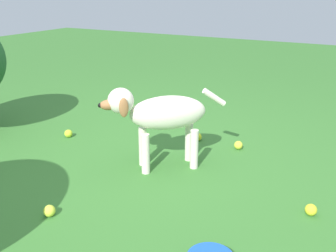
{
  "coord_description": "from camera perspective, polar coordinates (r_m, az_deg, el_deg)",
  "views": [
    {
      "loc": [
        1.32,
        -1.92,
        1.2
      ],
      "look_at": [
        0.17,
        0.22,
        0.3
      ],
      "focal_mm": 40.71,
      "sensor_mm": 36.0,
      "label": 1
    }
  ],
  "objects": [
    {
      "name": "tennis_ball_2",
      "position": [
        3.01,
        10.49,
        -2.83
      ],
      "size": [
        0.07,
        0.07,
        0.07
      ],
      "primitive_type": "sphere",
      "color": "#CFD537",
      "rests_on": "ground"
    },
    {
      "name": "tennis_ball_3",
      "position": [
        3.13,
        4.47,
        -1.63
      ],
      "size": [
        0.07,
        0.07,
        0.07
      ],
      "primitive_type": "sphere",
      "color": "#CBD72B",
      "rests_on": "ground"
    },
    {
      "name": "tennis_ball_1",
      "position": [
        2.3,
        20.61,
        -11.66
      ],
      "size": [
        0.07,
        0.07,
        0.07
      ],
      "primitive_type": "sphere",
      "color": "yellow",
      "rests_on": "ground"
    },
    {
      "name": "ground",
      "position": [
        2.62,
        -5.5,
        -7.04
      ],
      "size": [
        14.0,
        14.0,
        0.0
      ],
      "primitive_type": "plane",
      "color": "#38722D"
    },
    {
      "name": "tennis_ball_0",
      "position": [
        2.25,
        -17.34,
        -12.03
      ],
      "size": [
        0.07,
        0.07,
        0.07
      ],
      "primitive_type": "sphere",
      "color": "#D5E23E",
      "rests_on": "ground"
    },
    {
      "name": "dog",
      "position": [
        2.55,
        -1.11,
        1.72
      ],
      "size": [
        0.68,
        0.61,
        0.59
      ],
      "rotation": [
        0.0,
        0.0,
        3.87
      ],
      "color": "silver",
      "rests_on": "ground"
    },
    {
      "name": "tennis_ball_4",
      "position": [
        3.3,
        -14.69,
        -1.09
      ],
      "size": [
        0.07,
        0.07,
        0.07
      ],
      "primitive_type": "sphere",
      "color": "#C2DA2E",
      "rests_on": "ground"
    }
  ]
}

